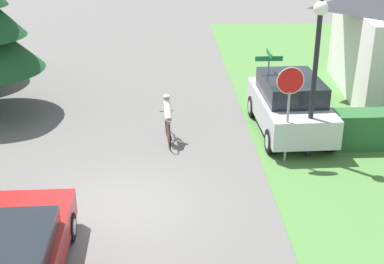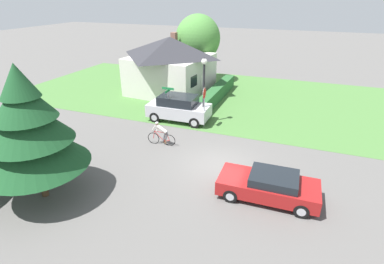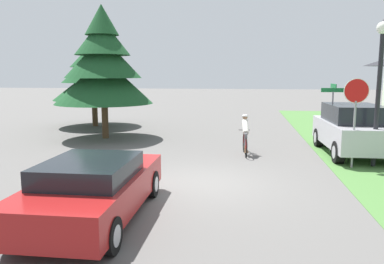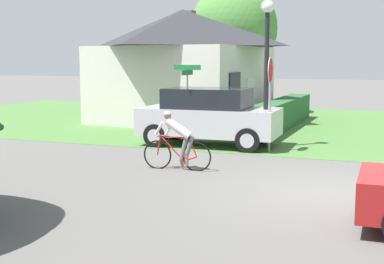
{
  "view_description": "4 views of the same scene",
  "coord_description": "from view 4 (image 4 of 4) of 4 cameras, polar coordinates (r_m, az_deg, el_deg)",
  "views": [
    {
      "loc": [
        1.21,
        -11.59,
        6.99
      ],
      "look_at": [
        1.8,
        1.22,
        1.51
      ],
      "focal_mm": 50.0,
      "sensor_mm": 36.0,
      "label": 1
    },
    {
      "loc": [
        -13.58,
        -3.63,
        8.53
      ],
      "look_at": [
        1.42,
        2.12,
        1.06
      ],
      "focal_mm": 28.0,
      "sensor_mm": 36.0,
      "label": 2
    },
    {
      "loc": [
        1.18,
        -9.94,
        2.98
      ],
      "look_at": [
        -0.48,
        1.5,
        1.2
      ],
      "focal_mm": 35.0,
      "sensor_mm": 36.0,
      "label": 3
    },
    {
      "loc": [
        -11.17,
        -1.18,
        2.77
      ],
      "look_at": [
        0.17,
        3.24,
        1.13
      ],
      "focal_mm": 50.0,
      "sensor_mm": 36.0,
      "label": 4
    }
  ],
  "objects": [
    {
      "name": "ground_plane",
      "position": [
        11.57,
        14.91,
        -6.46
      ],
      "size": [
        140.0,
        140.0,
        0.0
      ],
      "primitive_type": "plane",
      "color": "#5B5956"
    },
    {
      "name": "grass_verge_right",
      "position": [
        23.79,
        8.57,
        0.88
      ],
      "size": [
        16.0,
        36.0,
        0.01
      ],
      "primitive_type": "cube",
      "color": "#477538",
      "rests_on": "ground"
    },
    {
      "name": "cottage_house",
      "position": [
        24.41,
        -1.0,
        7.26
      ],
      "size": [
        7.65,
        7.66,
        5.17
      ],
      "rotation": [
        0.0,
        0.0,
        -0.09
      ],
      "color": "beige",
      "rests_on": "ground"
    },
    {
      "name": "hedge_row",
      "position": [
        22.41,
        9.49,
        1.91
      ],
      "size": [
        9.02,
        0.9,
        1.15
      ],
      "primitive_type": "cube",
      "color": "#285B2D",
      "rests_on": "ground"
    },
    {
      "name": "cyclist",
      "position": [
        13.55,
        -1.57,
        -1.04
      ],
      "size": [
        0.44,
        1.81,
        1.51
      ],
      "rotation": [
        0.0,
        0.0,
        1.65
      ],
      "color": "black",
      "rests_on": "ground"
    },
    {
      "name": "parked_suv_right",
      "position": [
        17.41,
        1.82,
        1.67
      ],
      "size": [
        2.19,
        4.52,
        1.88
      ],
      "rotation": [
        0.0,
        0.0,
        1.6
      ],
      "color": "#B7B7BC",
      "rests_on": "ground"
    },
    {
      "name": "stop_sign",
      "position": [
        16.2,
        8.33,
        5.05
      ],
      "size": [
        0.78,
        0.07,
        2.87
      ],
      "rotation": [
        0.0,
        0.0,
        3.2
      ],
      "color": "gray",
      "rests_on": "ground"
    },
    {
      "name": "street_lamp",
      "position": [
        16.99,
        7.99,
        8.93
      ],
      "size": [
        0.4,
        0.4,
        4.7
      ],
      "color": "black",
      "rests_on": "ground"
    },
    {
      "name": "street_name_sign",
      "position": [
        16.88,
        -0.51,
        4.45
      ],
      "size": [
        0.9,
        0.9,
        2.63
      ],
      "color": "gray",
      "rests_on": "ground"
    },
    {
      "name": "deciduous_tree_right",
      "position": [
        28.23,
        4.49,
        10.91
      ],
      "size": [
        4.48,
        4.48,
        6.75
      ],
      "color": "#4C3823",
      "rests_on": "ground"
    }
  ]
}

